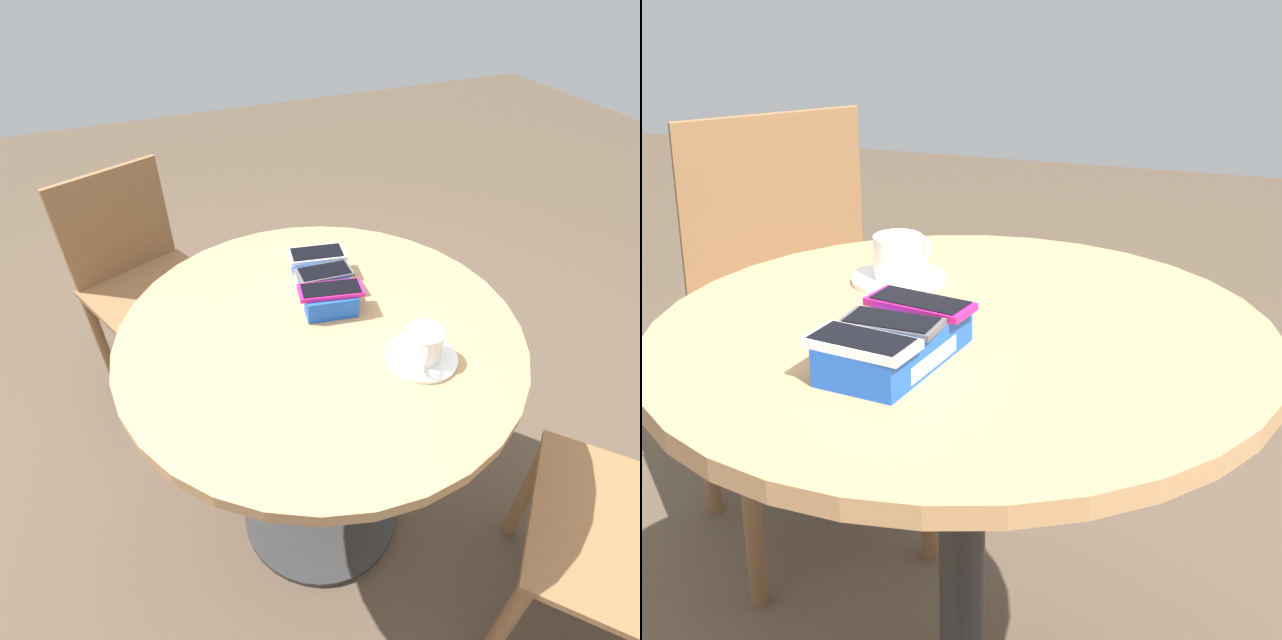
{
  "view_description": "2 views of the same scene",
  "coord_description": "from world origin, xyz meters",
  "views": [
    {
      "loc": [
        0.76,
        -0.32,
        1.48
      ],
      "look_at": [
        0.0,
        0.0,
        0.79
      ],
      "focal_mm": 28.0,
      "sensor_mm": 36.0,
      "label": 1
    },
    {
      "loc": [
        -1.3,
        -0.38,
        1.35
      ],
      "look_at": [
        0.0,
        0.0,
        0.79
      ],
      "focal_mm": 60.0,
      "sensor_mm": 36.0,
      "label": 2
    }
  ],
  "objects": [
    {
      "name": "saucer",
      "position": [
        0.17,
        0.15,
        0.77
      ],
      "size": [
        0.15,
        0.15,
        0.01
      ],
      "primitive_type": "cylinder",
      "color": "white",
      "rests_on": "round_table"
    },
    {
      "name": "chair_far_side",
      "position": [
        -0.81,
        -0.33,
        0.43
      ],
      "size": [
        0.54,
        0.54,
        0.81
      ],
      "color": "brown",
      "rests_on": "ground_plane"
    },
    {
      "name": "round_table",
      "position": [
        0.0,
        0.0,
        0.6
      ],
      "size": [
        0.88,
        0.88,
        0.77
      ],
      "color": "#2D2D2D",
      "rests_on": "ground_plane"
    },
    {
      "name": "phone_gray",
      "position": [
        -0.12,
        0.06,
        0.82
      ],
      "size": [
        0.07,
        0.13,
        0.01
      ],
      "color": "#515156",
      "rests_on": "phone_box"
    },
    {
      "name": "coffee_cup",
      "position": [
        0.17,
        0.15,
        0.81
      ],
      "size": [
        0.1,
        0.08,
        0.07
      ],
      "color": "white",
      "rests_on": "saucer"
    },
    {
      "name": "phone_white",
      "position": [
        -0.19,
        0.07,
        0.83
      ],
      "size": [
        0.09,
        0.15,
        0.01
      ],
      "color": "silver",
      "rests_on": "phone_box"
    },
    {
      "name": "phone_box",
      "position": [
        -0.12,
        0.06,
        0.79
      ],
      "size": [
        0.24,
        0.15,
        0.05
      ],
      "color": "blue",
      "rests_on": "round_table"
    },
    {
      "name": "ground_plane",
      "position": [
        0.0,
        0.0,
        0.0
      ],
      "size": [
        8.0,
        8.0,
        0.0
      ],
      "primitive_type": "plane",
      "color": "brown"
    },
    {
      "name": "phone_magenta",
      "position": [
        -0.05,
        0.04,
        0.82
      ],
      "size": [
        0.09,
        0.15,
        0.01
      ],
      "color": "#D11975",
      "rests_on": "phone_box"
    }
  ]
}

